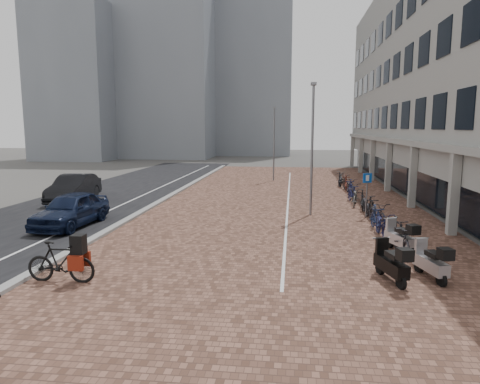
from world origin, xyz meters
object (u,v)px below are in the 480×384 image
car_dark (74,188)px  car_navy (71,210)px  hero_bike (61,261)px  scooter_front (400,237)px  scooter_back (431,261)px  parking_sign (367,189)px  scooter_mid (391,262)px

car_dark → car_navy: bearing=-69.8°
hero_bike → scooter_front: 10.89m
car_navy → scooter_front: 13.50m
car_dark → hero_bike: car_dark is taller
car_navy → hero_bike: size_ratio=2.23×
hero_bike → scooter_back: bearing=-82.4°
scooter_front → parking_sign: (-0.21, 5.76, 0.85)m
car_navy → hero_bike: car_navy is taller
car_navy → car_dark: car_dark is taller
car_navy → scooter_back: car_navy is taller
scooter_front → hero_bike: bearing=-179.0°
scooter_front → parking_sign: bearing=70.9°
scooter_mid → parking_sign: (0.73, 8.73, 0.84)m
car_navy → scooter_mid: size_ratio=2.61×
car_dark → scooter_mid: (15.39, -11.47, -0.21)m
scooter_back → parking_sign: bearing=78.8°
car_dark → parking_sign: bearing=-16.2°
parking_sign → car_navy: bearing=172.1°
hero_bike → parking_sign: (9.87, 9.89, 0.81)m
car_dark → parking_sign: size_ratio=2.21×
car_navy → hero_bike: 7.30m
car_dark → scooter_back: (16.55, -11.15, -0.23)m
scooter_front → scooter_mid: size_ratio=0.99×
car_dark → scooter_mid: 19.20m
scooter_back → car_navy: bearing=145.2°
hero_bike → car_navy: bearing=25.5°
car_dark → scooter_mid: car_dark is taller
car_navy → car_dark: 6.79m
hero_bike → scooter_front: hero_bike is taller
car_navy → hero_bike: bearing=-61.1°
car_dark → parking_sign: (16.12, -2.74, 0.63)m
car_navy → parking_sign: parking_sign is taller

